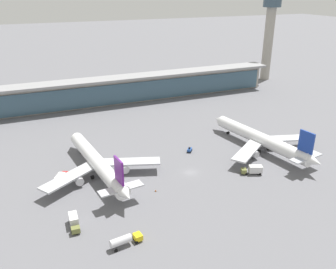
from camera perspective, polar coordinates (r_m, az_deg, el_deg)
name	(u,v)px	position (r m, az deg, el deg)	size (l,w,h in m)	color
ground_plane	(190,172)	(127.58, 3.57, -6.09)	(1200.00, 1200.00, 0.00)	slate
airliner_left_stand	(98,163)	(125.85, -11.26, -4.53)	(42.87, 56.12, 14.95)	white
airliner_centre_stand	(262,139)	(146.91, 14.93, -0.78)	(42.58, 55.96, 14.95)	white
service_truck_near_nose_olive	(253,170)	(129.16, 13.56, -5.51)	(7.62, 4.95, 3.10)	olive
service_truck_under_wing_red	(61,178)	(125.92, -16.84, -6.67)	(5.62, 7.48, 3.10)	#B21E1E
service_truck_mid_apron_yellow	(125,240)	(94.88, -6.99, -16.52)	(8.83, 3.57, 2.95)	yellow
service_truck_by_tail_blue	(190,150)	(142.44, 3.50, -2.46)	(3.10, 3.31, 2.05)	#234C9E
service_truck_on_taxiway_olive	(74,221)	(103.73, -14.92, -13.35)	(2.62, 7.38, 3.10)	olive
terminal_building	(120,89)	(202.96, -7.73, 7.26)	(187.84, 12.80, 15.20)	#9E998E
control_tower	(269,31)	(260.67, 16.02, 15.78)	(12.00, 12.00, 61.09)	#9E998E
safety_cone_alpha	(120,193)	(115.76, -7.77, -9.38)	(0.62, 0.62, 0.70)	orange
safety_cone_bravo	(156,191)	(116.22, -2.01, -9.01)	(0.62, 0.62, 0.70)	orange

